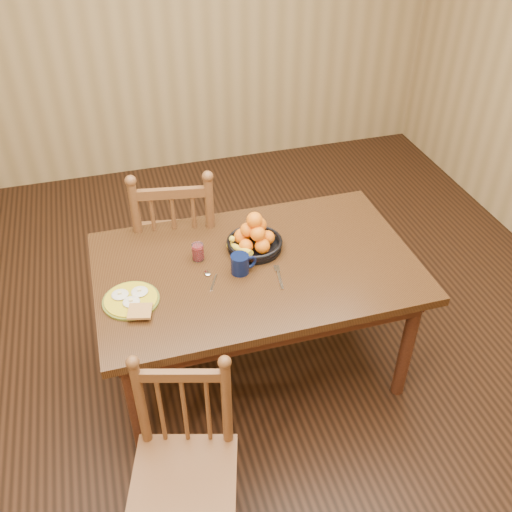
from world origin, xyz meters
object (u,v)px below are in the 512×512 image
object	(u,v)px
chair_near	(185,468)
fruit_bowl	(254,239)
chair_far	(178,245)
coffee_mug	(241,264)
breakfast_plate	(131,300)
dining_table	(256,277)

from	to	relation	value
chair_near	fruit_bowl	xyz separation A→B (m)	(0.57, 0.95, 0.37)
fruit_bowl	chair_far	bearing A→B (deg)	126.44
coffee_mug	chair_far	bearing A→B (deg)	109.79
chair_far	coffee_mug	xyz separation A→B (m)	(0.22, -0.62, 0.29)
chair_near	breakfast_plate	distance (m)	0.79
fruit_bowl	dining_table	bearing A→B (deg)	-101.88
chair_near	breakfast_plate	xyz separation A→B (m)	(-0.09, 0.71, 0.31)
chair_near	fruit_bowl	bearing A→B (deg)	75.25
chair_far	fruit_bowl	world-z (taller)	chair_far
chair_near	breakfast_plate	world-z (taller)	chair_near
dining_table	chair_near	bearing A→B (deg)	-123.11
coffee_mug	fruit_bowl	bearing A→B (deg)	55.02
dining_table	chair_far	distance (m)	0.68
breakfast_plate	dining_table	bearing A→B (deg)	10.07
breakfast_plate	chair_near	bearing A→B (deg)	-82.64
chair_far	fruit_bowl	distance (m)	0.64
chair_far	breakfast_plate	world-z (taller)	chair_far
dining_table	breakfast_plate	bearing A→B (deg)	-169.93
breakfast_plate	coffee_mug	xyz separation A→B (m)	(0.54, 0.07, 0.04)
chair_far	coffee_mug	world-z (taller)	chair_far
chair_near	coffee_mug	distance (m)	0.97
breakfast_plate	chair_far	bearing A→B (deg)	65.41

